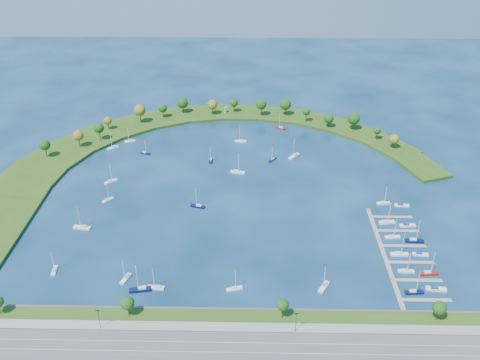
{
  "coord_description": "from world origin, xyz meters",
  "views": [
    {
      "loc": [
        10.46,
        -270.59,
        162.31
      ],
      "look_at": [
        5.0,
        5.0,
        4.0
      ],
      "focal_mm": 39.27,
      "sensor_mm": 36.0,
      "label": 1
    }
  ],
  "objects_px": {
    "moored_boat_9": "(145,153)",
    "dock_system": "(398,254)",
    "moored_boat_3": "(280,128)",
    "moored_boat_16": "(211,160)",
    "docked_boat_1": "(436,289)",
    "moored_boat_18": "(234,288)",
    "moored_boat_4": "(272,159)",
    "moored_boat_6": "(113,147)",
    "moored_boat_8": "(82,227)",
    "moored_boat_15": "(126,278)",
    "docked_boat_5": "(420,254)",
    "docked_boat_7": "(414,240)",
    "docked_boat_8": "(387,222)",
    "moored_boat_2": "(111,181)",
    "docked_boat_3": "(429,273)",
    "moored_boat_1": "(156,287)",
    "docked_boat_6": "(393,236)",
    "moored_boat_13": "(294,156)",
    "docked_boat_11": "(402,205)",
    "moored_boat_14": "(241,141)",
    "docked_boat_10": "(383,203)",
    "docked_boat_0": "(414,292)",
    "moored_boat_12": "(140,289)",
    "moored_boat_11": "(108,199)",
    "moored_boat_5": "(324,286)",
    "moored_boat_17": "(198,206)",
    "docked_boat_2": "(406,271)",
    "harbor_tower": "(225,110)",
    "moored_boat_0": "(130,141)",
    "moored_boat_7": "(54,270)",
    "docked_boat_9": "(407,225)"
  },
  "relations": [
    {
      "from": "docked_boat_2",
      "to": "docked_boat_0",
      "type": "bearing_deg",
      "value": -89.05
    },
    {
      "from": "docked_boat_0",
      "to": "docked_boat_8",
      "type": "xyz_separation_m",
      "value": [
        -0.01,
        55.67,
        0.02
      ]
    },
    {
      "from": "moored_boat_9",
      "to": "dock_system",
      "type": "bearing_deg",
      "value": -20.22
    },
    {
      "from": "docked_boat_6",
      "to": "docked_boat_1",
      "type": "bearing_deg",
      "value": -81.64
    },
    {
      "from": "dock_system",
      "to": "moored_boat_9",
      "type": "relative_size",
      "value": 8.09
    },
    {
      "from": "moored_boat_9",
      "to": "docked_boat_3",
      "type": "relative_size",
      "value": 0.78
    },
    {
      "from": "moored_boat_1",
      "to": "docked_boat_6",
      "type": "distance_m",
      "value": 124.18
    },
    {
      "from": "moored_boat_6",
      "to": "moored_boat_8",
      "type": "relative_size",
      "value": 0.86
    },
    {
      "from": "dock_system",
      "to": "moored_boat_17",
      "type": "relative_size",
      "value": 6.69
    },
    {
      "from": "moored_boat_14",
      "to": "docked_boat_10",
      "type": "height_order",
      "value": "moored_boat_14"
    },
    {
      "from": "moored_boat_2",
      "to": "docked_boat_10",
      "type": "bearing_deg",
      "value": -51.78
    },
    {
      "from": "moored_boat_13",
      "to": "moored_boat_18",
      "type": "xyz_separation_m",
      "value": [
        -36.46,
        -132.35,
        -0.1
      ]
    },
    {
      "from": "moored_boat_16",
      "to": "docked_boat_11",
      "type": "distance_m",
      "value": 124.64
    },
    {
      "from": "docked_boat_0",
      "to": "docked_boat_8",
      "type": "distance_m",
      "value": 55.67
    },
    {
      "from": "moored_boat_4",
      "to": "docked_boat_3",
      "type": "xyz_separation_m",
      "value": [
        70.08,
        -114.51,
        0.08
      ]
    },
    {
      "from": "moored_boat_1",
      "to": "docked_boat_11",
      "type": "relative_size",
      "value": 1.38
    },
    {
      "from": "dock_system",
      "to": "docked_boat_5",
      "type": "xyz_separation_m",
      "value": [
        10.69,
        -0.4,
        0.23
      ]
    },
    {
      "from": "moored_boat_15",
      "to": "moored_boat_16",
      "type": "height_order",
      "value": "moored_boat_15"
    },
    {
      "from": "moored_boat_7",
      "to": "moored_boat_15",
      "type": "height_order",
      "value": "moored_boat_15"
    },
    {
      "from": "moored_boat_9",
      "to": "moored_boat_13",
      "type": "xyz_separation_m",
      "value": [
        101.03,
        -2.51,
        0.12
      ]
    },
    {
      "from": "moored_boat_15",
      "to": "docked_boat_11",
      "type": "height_order",
      "value": "moored_boat_15"
    },
    {
      "from": "moored_boat_14",
      "to": "docked_boat_8",
      "type": "bearing_deg",
      "value": 131.73
    },
    {
      "from": "docked_boat_9",
      "to": "moored_boat_12",
      "type": "bearing_deg",
      "value": -162.11
    },
    {
      "from": "docked_boat_2",
      "to": "docked_boat_6",
      "type": "xyz_separation_m",
      "value": [
        -0.01,
        27.37,
        0.01
      ]
    },
    {
      "from": "dock_system",
      "to": "moored_boat_4",
      "type": "xyz_separation_m",
      "value": [
        -59.37,
        99.53,
        0.5
      ]
    },
    {
      "from": "moored_boat_12",
      "to": "moored_boat_17",
      "type": "height_order",
      "value": "moored_boat_12"
    },
    {
      "from": "dock_system",
      "to": "moored_boat_7",
      "type": "relative_size",
      "value": 7.82
    },
    {
      "from": "moored_boat_14",
      "to": "docked_boat_10",
      "type": "relative_size",
      "value": 1.07
    },
    {
      "from": "docked_boat_5",
      "to": "docked_boat_8",
      "type": "xyz_separation_m",
      "value": [
        -10.48,
        27.88,
        0.35
      ]
    },
    {
      "from": "docked_boat_1",
      "to": "moored_boat_18",
      "type": "bearing_deg",
      "value": -173.66
    },
    {
      "from": "moored_boat_16",
      "to": "moored_boat_0",
      "type": "bearing_deg",
      "value": -116.04
    },
    {
      "from": "dock_system",
      "to": "docked_boat_7",
      "type": "bearing_deg",
      "value": 45.14
    },
    {
      "from": "moored_boat_0",
      "to": "moored_boat_7",
      "type": "relative_size",
      "value": 1.05
    },
    {
      "from": "moored_boat_5",
      "to": "moored_boat_13",
      "type": "relative_size",
      "value": 0.88
    },
    {
      "from": "moored_boat_9",
      "to": "moored_boat_17",
      "type": "height_order",
      "value": "moored_boat_17"
    },
    {
      "from": "dock_system",
      "to": "moored_boat_5",
      "type": "distance_m",
      "value": 47.35
    },
    {
      "from": "moored_boat_0",
      "to": "moored_boat_18",
      "type": "relative_size",
      "value": 1.01
    },
    {
      "from": "harbor_tower",
      "to": "dock_system",
      "type": "relative_size",
      "value": 0.05
    },
    {
      "from": "moored_boat_2",
      "to": "moored_boat_18",
      "type": "relative_size",
      "value": 1.14
    },
    {
      "from": "moored_boat_11",
      "to": "docked_boat_8",
      "type": "bearing_deg",
      "value": -54.76
    },
    {
      "from": "docked_boat_1",
      "to": "docked_boat_10",
      "type": "xyz_separation_m",
      "value": [
        -8.04,
        72.84,
        0.21
      ]
    },
    {
      "from": "moored_boat_12",
      "to": "moored_boat_13",
      "type": "distance_m",
      "value": 155.43
    },
    {
      "from": "moored_boat_3",
      "to": "moored_boat_16",
      "type": "bearing_deg",
      "value": 85.7
    },
    {
      "from": "docked_boat_7",
      "to": "docked_boat_8",
      "type": "xyz_separation_m",
      "value": [
        -10.49,
        16.73,
        -0.03
      ]
    },
    {
      "from": "docked_boat_7",
      "to": "moored_boat_14",
      "type": "bearing_deg",
      "value": 130.81
    },
    {
      "from": "moored_boat_2",
      "to": "moored_boat_18",
      "type": "distance_m",
      "value": 124.27
    },
    {
      "from": "moored_boat_13",
      "to": "moored_boat_17",
      "type": "height_order",
      "value": "moored_boat_13"
    },
    {
      "from": "moored_boat_15",
      "to": "docked_boat_5",
      "type": "height_order",
      "value": "moored_boat_15"
    },
    {
      "from": "moored_boat_11",
      "to": "docked_boat_6",
      "type": "bearing_deg",
      "value": -59.57
    },
    {
      "from": "docked_boat_3",
      "to": "docked_boat_11",
      "type": "distance_m",
      "value": 59.68
    }
  ]
}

